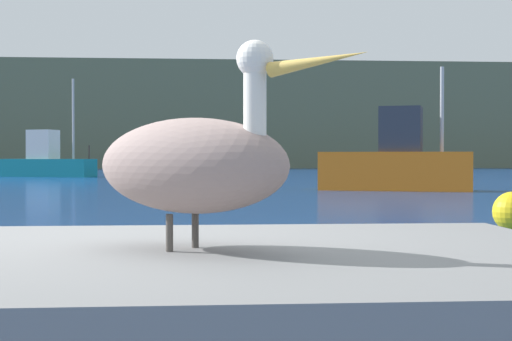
% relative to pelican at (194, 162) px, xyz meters
% --- Properties ---
extents(hillside_backdrop, '(140.00, 14.35, 9.33)m').
position_rel_pelican_xyz_m(hillside_backdrop, '(-0.68, 69.65, 3.61)').
color(hillside_backdrop, '#5B664C').
rests_on(hillside_backdrop, ground).
extents(pier_dock, '(3.41, 2.35, 0.69)m').
position_rel_pelican_xyz_m(pier_dock, '(-0.01, 0.01, -0.71)').
color(pier_dock, gray).
rests_on(pier_dock, ground).
extents(pelican, '(1.15, 1.02, 0.84)m').
position_rel_pelican_xyz_m(pelican, '(0.00, 0.00, 0.00)').
color(pelican, gray).
rests_on(pelican, pier_dock).
extents(fishing_boat_teal, '(5.13, 3.11, 5.02)m').
position_rel_pelican_xyz_m(fishing_boat_teal, '(-7.65, 37.27, -0.26)').
color(fishing_boat_teal, teal).
rests_on(fishing_boat_teal, ground).
extents(fishing_boat_orange, '(4.90, 3.01, 3.83)m').
position_rel_pelican_xyz_m(fishing_boat_orange, '(6.31, 20.48, -0.18)').
color(fishing_boat_orange, orange).
rests_on(fishing_boat_orange, ground).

